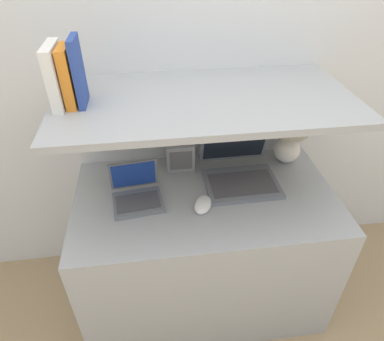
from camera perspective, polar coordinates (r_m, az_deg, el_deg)
The scene contains 12 objects.
wall_back at distance 1.68m, azimuth 0.31°, elevation 17.23°, with size 6.00×0.05×2.40m.
desk at distance 1.83m, azimuth 2.00°, elevation -12.91°, with size 1.19×0.67×0.73m.
back_riser at distance 1.94m, azimuth 0.43°, elevation -0.85°, with size 1.19×0.04×1.16m.
shelf at distance 1.39m, azimuth 2.20°, elevation 11.66°, with size 1.19×0.60×0.03m.
table_lamp at distance 1.77m, azimuth 16.01°, elevation 5.93°, with size 0.18×0.18×0.28m.
laptop_large at distance 1.65m, azimuth 7.89°, elevation 0.20°, with size 0.35×0.34×0.26m.
laptop_small at distance 1.54m, azimuth -9.22°, elevation -3.80°, with size 0.24×0.22×0.17m.
computer_mouse at distance 1.49m, azimuth 1.82°, elevation -5.72°, with size 0.11×0.14×0.04m.
router_box at distance 1.70m, azimuth -2.01°, elevation 2.49°, with size 0.14×0.09×0.15m.
book_white at distance 1.37m, azimuth -21.77°, elevation 14.37°, with size 0.04×0.18×0.22m.
book_orange at distance 1.36m, azimuth -19.92°, elevation 14.49°, with size 0.04×0.13×0.22m.
book_blue at distance 1.35m, azimuth -18.40°, elevation 15.30°, with size 0.02×0.13×0.25m.
Camera 1 is at (-0.22, -0.84, 1.75)m, focal length 32.00 mm.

